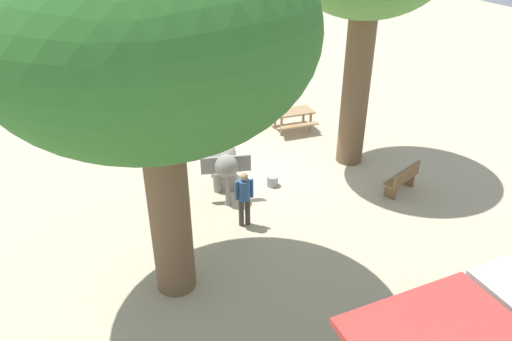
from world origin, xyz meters
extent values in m
plane|color=#BAA88C|center=(0.00, 0.00, 0.00)|extent=(60.00, 60.00, 0.00)
cylinder|color=gray|center=(1.25, 0.51, 0.32)|extent=(0.28, 0.28, 0.64)
cylinder|color=gray|center=(1.68, 0.40, 0.32)|extent=(0.28, 0.28, 0.64)
cylinder|color=gray|center=(1.03, -0.34, 0.32)|extent=(0.28, 0.28, 0.64)
cylinder|color=gray|center=(1.46, -0.45, 0.32)|extent=(0.28, 0.28, 0.64)
ellipsoid|color=gray|center=(1.35, 0.03, 1.02)|extent=(1.17, 1.74, 0.96)
sphere|color=gray|center=(1.59, 0.99, 1.14)|extent=(0.68, 0.68, 0.68)
cone|color=gray|center=(1.65, 1.23, 0.54)|extent=(0.21, 0.21, 1.07)
cube|color=gray|center=(1.13, 1.00, 1.14)|extent=(0.56, 0.22, 0.51)
cube|color=gray|center=(2.01, 0.78, 1.14)|extent=(0.56, 0.22, 0.51)
cylinder|color=#3F3833|center=(1.70, 2.35, 0.41)|extent=(0.14, 0.14, 0.82)
cylinder|color=#3F3833|center=(1.52, 2.37, 0.41)|extent=(0.14, 0.14, 0.82)
cylinder|color=#33598C|center=(1.61, 2.36, 1.11)|extent=(0.32, 0.32, 0.58)
sphere|color=tan|center=(1.61, 2.36, 1.51)|extent=(0.22, 0.22, 0.22)
cylinder|color=#33598C|center=(1.81, 2.33, 1.12)|extent=(0.09, 0.09, 0.55)
cylinder|color=#33598C|center=(1.40, 2.38, 1.12)|extent=(0.09, 0.09, 0.55)
cylinder|color=brown|center=(-3.09, 0.31, 2.56)|extent=(0.87, 0.87, 5.13)
cylinder|color=brown|center=(3.95, 3.91, 2.06)|extent=(0.89, 0.89, 4.12)
ellipsoid|color=#2D6B28|center=(3.95, 3.91, 5.78)|extent=(6.14, 5.63, 4.35)
cube|color=brown|center=(-3.38, 2.65, 0.45)|extent=(1.45, 0.88, 0.06)
cube|color=brown|center=(-3.44, 2.81, 0.68)|extent=(1.33, 0.56, 0.40)
cube|color=brown|center=(-2.89, 2.84, 0.21)|extent=(0.20, 0.36, 0.42)
cube|color=brown|center=(-3.87, 2.46, 0.21)|extent=(0.20, 0.36, 0.42)
cube|color=#9E7A51|center=(-2.48, -2.67, 0.75)|extent=(1.55, 0.90, 0.06)
cylinder|color=#9E7A51|center=(-3.10, -2.95, 0.36)|extent=(0.10, 0.10, 0.72)
cylinder|color=#9E7A51|center=(-3.05, -2.31, 0.36)|extent=(0.10, 0.10, 0.72)
cylinder|color=#9E7A51|center=(-1.90, -3.03, 0.36)|extent=(0.10, 0.10, 0.72)
cylinder|color=#9E7A51|center=(-1.86, -2.39, 0.36)|extent=(0.10, 0.10, 0.72)
cube|color=#9E7A51|center=(-2.52, -3.29, 0.44)|extent=(1.51, 0.34, 0.05)
cube|color=#9E7A51|center=(-2.44, -2.05, 0.44)|extent=(1.51, 0.34, 0.05)
cube|color=#9E7A51|center=(2.52, -3.07, 0.75)|extent=(1.35, 1.70, 0.06)
cylinder|color=#9E7A51|center=(2.48, -2.40, 0.36)|extent=(0.10, 0.10, 0.72)
cylinder|color=#9E7A51|center=(3.06, -2.66, 0.36)|extent=(0.10, 0.10, 0.72)
cylinder|color=#9E7A51|center=(1.98, -3.49, 0.36)|extent=(0.10, 0.10, 0.72)
cylinder|color=#9E7A51|center=(2.56, -3.75, 0.36)|extent=(0.10, 0.10, 0.72)
cube|color=#9E7A51|center=(1.96, -2.82, 0.44)|extent=(0.84, 1.46, 0.05)
cube|color=#9E7A51|center=(3.08, -3.33, 0.44)|extent=(0.84, 1.46, 0.05)
cylinder|color=gray|center=(-0.27, 8.70, 1.20)|extent=(0.10, 0.10, 2.40)
cylinder|color=gray|center=(0.01, 0.78, 0.16)|extent=(0.36, 0.36, 0.32)
camera|label=1|loc=(5.72, 12.51, 7.85)|focal=34.23mm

